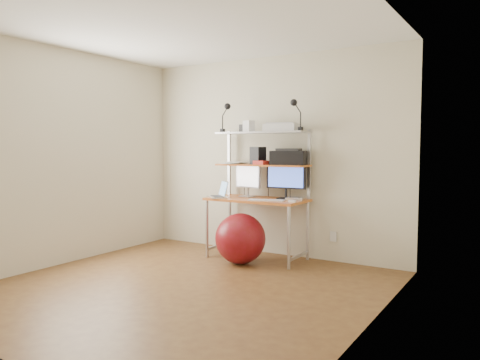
{
  "coord_description": "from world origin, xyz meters",
  "views": [
    {
      "loc": [
        2.8,
        -3.47,
        1.36
      ],
      "look_at": [
        -0.06,
        1.15,
        0.98
      ],
      "focal_mm": 35.0,
      "sensor_mm": 36.0,
      "label": 1
    }
  ],
  "objects_px": {
    "monitor_black": "(286,178)",
    "printer": "(289,157)",
    "laptop": "(220,194)",
    "exercise_ball": "(240,239)",
    "monitor_silver": "(248,179)"
  },
  "relations": [
    {
      "from": "monitor_black",
      "to": "printer",
      "type": "relative_size",
      "value": 1.08
    },
    {
      "from": "laptop",
      "to": "printer",
      "type": "height_order",
      "value": "printer"
    },
    {
      "from": "monitor_black",
      "to": "printer",
      "type": "bearing_deg",
      "value": 57.52
    },
    {
      "from": "printer",
      "to": "exercise_ball",
      "type": "distance_m",
      "value": 1.13
    },
    {
      "from": "monitor_black",
      "to": "laptop",
      "type": "distance_m",
      "value": 0.84
    },
    {
      "from": "monitor_black",
      "to": "printer",
      "type": "xyz_separation_m",
      "value": [
        0.02,
        0.04,
        0.26
      ]
    },
    {
      "from": "monitor_silver",
      "to": "monitor_black",
      "type": "relative_size",
      "value": 0.88
    },
    {
      "from": "monitor_silver",
      "to": "monitor_black",
      "type": "xyz_separation_m",
      "value": [
        0.52,
        0.03,
        0.02
      ]
    },
    {
      "from": "laptop",
      "to": "printer",
      "type": "bearing_deg",
      "value": 63.24
    },
    {
      "from": "monitor_black",
      "to": "monitor_silver",
      "type": "bearing_deg",
      "value": 177.53
    },
    {
      "from": "printer",
      "to": "monitor_black",
      "type": "bearing_deg",
      "value": -128.36
    },
    {
      "from": "monitor_black",
      "to": "laptop",
      "type": "bearing_deg",
      "value": -166.02
    },
    {
      "from": "monitor_silver",
      "to": "monitor_black",
      "type": "bearing_deg",
      "value": 13.98
    },
    {
      "from": "monitor_silver",
      "to": "exercise_ball",
      "type": "distance_m",
      "value": 0.81
    },
    {
      "from": "monitor_black",
      "to": "exercise_ball",
      "type": "xyz_separation_m",
      "value": [
        -0.36,
        -0.45,
        -0.69
      ]
    }
  ]
}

